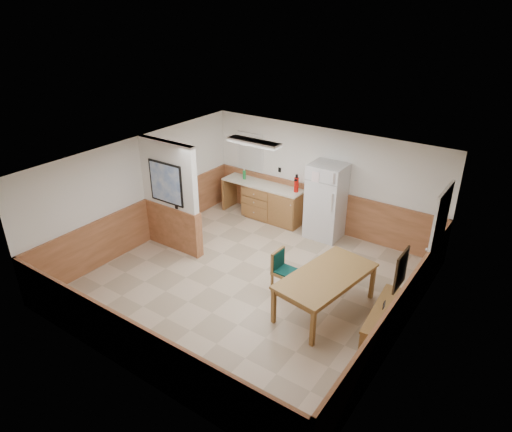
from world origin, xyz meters
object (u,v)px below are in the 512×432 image
Objects in this scene: refrigerator at (326,201)px; soap_bottle at (244,175)px; dining_bench at (383,314)px; fire_extinguisher at (296,184)px; dining_chair at (281,268)px; dining_table at (326,279)px.

refrigerator reaches higher than soap_bottle.
dining_bench is 5.46m from soap_bottle.
refrigerator reaches higher than dining_bench.
dining_chair is at bearing -61.61° from fire_extinguisher.
dining_table is at bearing -63.16° from refrigerator.
fire_extinguisher reaches higher than dining_table.
dining_chair is (-2.05, 0.05, 0.15)m from dining_bench.
dining_chair is at bearing -42.83° from soap_bottle.
soap_bottle is at bearing -175.40° from fire_extinguisher.
refrigerator is 4.06× the size of fire_extinguisher.
dining_bench is at bearing -35.32° from fire_extinguisher.
soap_bottle reaches higher than dining_bench.
dining_bench is at bearing 11.25° from dining_table.
refrigerator is 0.88m from fire_extinguisher.
fire_extinguisher is at bearing 138.53° from dining_table.
refrigerator is at bearing -1.54° from soap_bottle.
soap_bottle is (-2.72, 2.52, 0.52)m from dining_chair.
dining_bench is 1.82× the size of dining_chair.
refrigerator is 7.55× the size of soap_bottle.
dining_chair is 2.87m from fire_extinguisher.
refrigerator is 2.51m from dining_chair.
dining_chair reaches higher than dining_bench.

